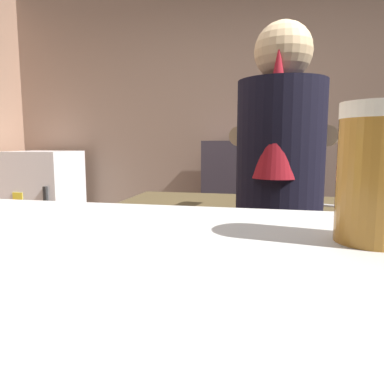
{
  "coord_description": "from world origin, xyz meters",
  "views": [
    {
      "loc": [
        0.08,
        -1.37,
        1.2
      ],
      "look_at": [
        -0.05,
        -0.75,
        1.11
      ],
      "focal_mm": 34.1,
      "sensor_mm": 36.0,
      "label": 1
    }
  ],
  "objects": [
    {
      "name": "bartender",
      "position": [
        0.12,
        0.1,
        0.96
      ],
      "size": [
        0.47,
        0.54,
        1.65
      ],
      "rotation": [
        0.0,
        0.0,
        1.4
      ],
      "color": "#363538",
      "rests_on": "ground"
    },
    {
      "name": "wall_back",
      "position": [
        0.0,
        2.2,
        1.35
      ],
      "size": [
        5.2,
        0.1,
        2.7
      ],
      "primitive_type": "cube",
      "color": "gray",
      "rests_on": "ground"
    },
    {
      "name": "mixing_bowl",
      "position": [
        0.04,
        0.57,
        0.91
      ],
      "size": [
        0.18,
        0.18,
        0.05
      ],
      "primitive_type": "cylinder",
      "color": "#C64F2D",
      "rests_on": "prep_counter"
    },
    {
      "name": "bottle_vinegar",
      "position": [
        0.09,
        1.88,
        1.32
      ],
      "size": [
        0.07,
        0.07,
        0.26
      ],
      "color": "red",
      "rests_on": "back_shelf"
    },
    {
      "name": "back_shelf",
      "position": [
        -0.05,
        1.92,
        0.61
      ],
      "size": [
        0.92,
        0.36,
        1.22
      ],
      "primitive_type": "cube",
      "color": "#3B333E",
      "rests_on": "ground"
    },
    {
      "name": "chefs_knife",
      "position": [
        0.4,
        0.5,
        0.89
      ],
      "size": [
        0.24,
        0.12,
        0.01
      ],
      "primitive_type": "cube",
      "rotation": [
        0.0,
        0.0,
        -0.37
      ],
      "color": "silver",
      "rests_on": "prep_counter"
    },
    {
      "name": "prep_counter",
      "position": [
        0.35,
        0.55,
        0.44
      ],
      "size": [
        2.1,
        0.6,
        0.89
      ],
      "primitive_type": "cube",
      "color": "#4C3F26",
      "rests_on": "ground"
    },
    {
      "name": "bottle_soy",
      "position": [
        0.31,
        1.86,
        1.3
      ],
      "size": [
        0.05,
        0.05,
        0.22
      ],
      "color": "black",
      "rests_on": "back_shelf"
    },
    {
      "name": "mini_fridge",
      "position": [
        -2.06,
        1.75,
        0.56
      ],
      "size": [
        0.58,
        0.58,
        1.12
      ],
      "color": "white",
      "rests_on": "ground"
    },
    {
      "name": "pint_glass_near",
      "position": [
        0.19,
        -0.96,
        1.17
      ],
      "size": [
        0.08,
        0.08,
        0.15
      ],
      "color": "#AE7429",
      "rests_on": "bar_counter"
    },
    {
      "name": "bottle_hot_sauce",
      "position": [
        0.28,
        1.98,
        1.32
      ],
      "size": [
        0.07,
        0.07,
        0.26
      ],
      "color": "#CCC986",
      "rests_on": "back_shelf"
    }
  ]
}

